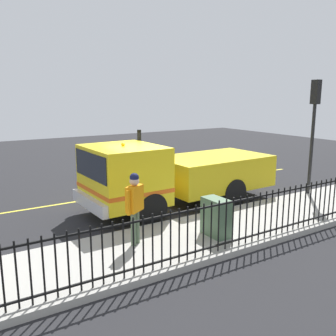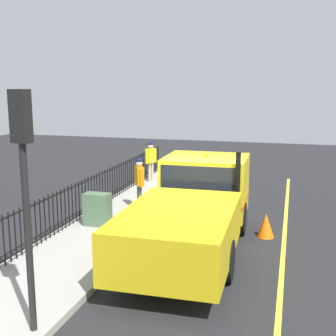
{
  "view_description": "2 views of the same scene",
  "coord_description": "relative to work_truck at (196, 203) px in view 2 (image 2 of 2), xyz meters",
  "views": [
    {
      "loc": [
        10.09,
        -5.77,
        3.79
      ],
      "look_at": [
        1.29,
        -0.18,
        1.69
      ],
      "focal_mm": 39.29,
      "sensor_mm": 36.0,
      "label": 1
    },
    {
      "loc": [
        -2.47,
        11.8,
        4.35
      ],
      "look_at": [
        1.13,
        -0.74,
        1.87
      ],
      "focal_mm": 46.74,
      "sensor_mm": 36.0,
      "label": 2
    }
  ],
  "objects": [
    {
      "name": "ground_plane",
      "position": [
        0.03,
        -0.61,
        -1.23
      ],
      "size": [
        44.65,
        44.65,
        0.0
      ],
      "primitive_type": "plane",
      "color": "#232326",
      "rests_on": "ground"
    },
    {
      "name": "sidewalk_slab",
      "position": [
        2.8,
        -0.61,
        -1.15
      ],
      "size": [
        2.68,
        20.3,
        0.16
      ],
      "primitive_type": "cube",
      "color": "#A3A099",
      "rests_on": "ground"
    },
    {
      "name": "lane_marking",
      "position": [
        -2.35,
        -0.61,
        -1.22
      ],
      "size": [
        0.12,
        18.27,
        0.01
      ],
      "primitive_type": "cube",
      "color": "yellow",
      "rests_on": "ground"
    },
    {
      "name": "work_truck",
      "position": [
        0.0,
        0.0,
        0.0
      ],
      "size": [
        2.61,
        6.9,
        2.59
      ],
      "rotation": [
        0.0,
        0.0,
        3.17
      ],
      "color": "yellow",
      "rests_on": "ground"
    },
    {
      "name": "worker_standing",
      "position": [
        2.51,
        -2.5,
        0.03
      ],
      "size": [
        0.47,
        0.57,
        1.79
      ],
      "rotation": [
        0.0,
        0.0,
        2.14
      ],
      "color": "orange",
      "rests_on": "sidewalk_slab"
    },
    {
      "name": "pedestrian_distant",
      "position": [
        3.52,
        -6.8,
        0.02
      ],
      "size": [
        0.4,
        0.6,
        1.77
      ],
      "rotation": [
        0.0,
        0.0,
        1.16
      ],
      "color": "yellow",
      "rests_on": "sidewalk_slab"
    },
    {
      "name": "iron_fence",
      "position": [
        3.93,
        -0.61,
        -0.44
      ],
      "size": [
        0.04,
        17.29,
        1.24
      ],
      "color": "black",
      "rests_on": "sidewalk_slab"
    },
    {
      "name": "traffic_light_near",
      "position": [
        1.73,
        5.15,
        1.86
      ],
      "size": [
        0.32,
        0.24,
        4.13
      ],
      "rotation": [
        0.0,
        0.0,
        3.05
      ],
      "color": "black",
      "rests_on": "sidewalk_slab"
    },
    {
      "name": "utility_cabinet",
      "position": [
        3.13,
        -0.46,
        -0.57
      ],
      "size": [
        0.79,
        0.43,
        0.99
      ],
      "primitive_type": "cube",
      "color": "#4C6B4C",
      "rests_on": "sidewalk_slab"
    },
    {
      "name": "traffic_cone",
      "position": [
        -1.81,
        -1.26,
        -0.87
      ],
      "size": [
        0.49,
        0.49,
        0.7
      ],
      "primitive_type": "cone",
      "color": "orange",
      "rests_on": "ground"
    }
  ]
}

